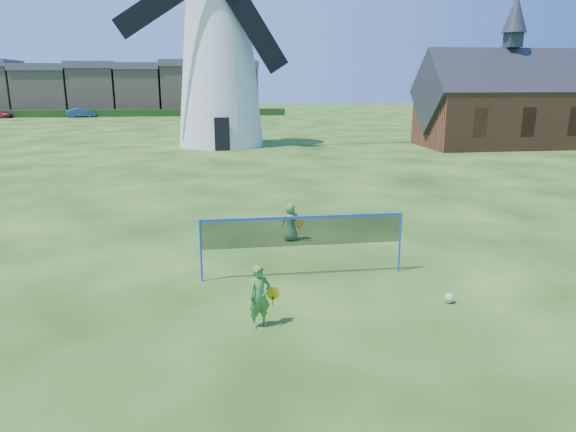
# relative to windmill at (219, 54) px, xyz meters

# --- Properties ---
(ground) EXTENTS (220.00, 220.00, 0.00)m
(ground) POSITION_rel_windmill_xyz_m (0.96, -28.56, -6.73)
(ground) COLOR black
(ground) RESTS_ON ground
(windmill) EXTENTS (14.10, 6.39, 19.39)m
(windmill) POSITION_rel_windmill_xyz_m (0.00, 0.00, 0.00)
(windmill) COLOR white
(windmill) RESTS_ON ground
(chapel) EXTENTS (12.82, 6.22, 10.84)m
(chapel) POSITION_rel_windmill_xyz_m (21.15, -3.49, -3.68)
(chapel) COLOR brown
(chapel) RESTS_ON ground
(badminton_net) EXTENTS (5.05, 0.05, 1.55)m
(badminton_net) POSITION_rel_windmill_xyz_m (1.50, -28.33, -5.59)
(badminton_net) COLOR blue
(badminton_net) RESTS_ON ground
(player_girl) EXTENTS (0.69, 0.46, 1.28)m
(player_girl) POSITION_rel_windmill_xyz_m (0.19, -30.96, -6.09)
(player_girl) COLOR #408635
(player_girl) RESTS_ON ground
(player_boy) EXTENTS (0.66, 0.44, 1.17)m
(player_boy) POSITION_rel_windmill_xyz_m (1.65, -25.27, -6.14)
(player_boy) COLOR #3F8342
(player_boy) RESTS_ON ground
(play_ball) EXTENTS (0.22, 0.22, 0.22)m
(play_ball) POSITION_rel_windmill_xyz_m (4.43, -30.41, -6.62)
(play_ball) COLOR green
(play_ball) RESTS_ON ground
(terraced_houses) EXTENTS (57.59, 8.40, 8.33)m
(terraced_houses) POSITION_rel_windmill_xyz_m (-22.57, 43.44, -2.77)
(terraced_houses) COLOR #9B8267
(terraced_houses) RESTS_ON ground
(hedge) EXTENTS (62.00, 0.80, 1.00)m
(hedge) POSITION_rel_windmill_xyz_m (-21.04, 37.44, -6.23)
(hedge) COLOR #193814
(hedge) RESTS_ON ground
(car_right) EXTENTS (4.01, 2.40, 1.25)m
(car_right) POSITION_rel_windmill_xyz_m (-18.82, 36.64, -6.10)
(car_right) COLOR navy
(car_right) RESTS_ON ground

